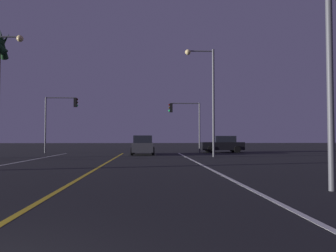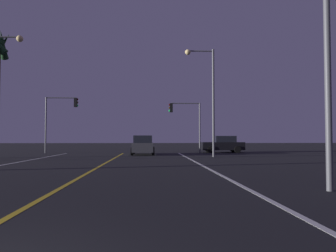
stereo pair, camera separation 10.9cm
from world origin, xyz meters
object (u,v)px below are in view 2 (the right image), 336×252
object	(u,v)px
traffic_light_near_right	(184,115)
traffic_light_near_left	(61,112)
car_ahead_far	(143,145)
street_lamp_right_far	(207,89)
street_lamp_left_mid	(1,81)
street_lamp_right_near	(307,20)
car_crossing_side	(223,144)

from	to	relation	value
traffic_light_near_right	traffic_light_near_left	xyz separation A→B (m)	(-12.13, 0.00, 0.33)
car_ahead_far	traffic_light_near_left	world-z (taller)	traffic_light_near_left
street_lamp_right_far	street_lamp_left_mid	bearing A→B (deg)	13.91
traffic_light_near_left	street_lamp_right_near	bearing A→B (deg)	-61.34
car_crossing_side	traffic_light_near_left	bearing A→B (deg)	2.93
car_crossing_side	street_lamp_right_far	bearing A→B (deg)	69.43
street_lamp_right_near	street_lamp_left_mid	size ratio (longest dim) A/B	0.89
traffic_light_near_right	street_lamp_right_near	bearing A→B (deg)	92.31
car_ahead_far	traffic_light_near_left	size ratio (longest dim) A/B	0.78
car_ahead_far	traffic_light_near_right	distance (m)	5.97
car_ahead_far	street_lamp_left_mid	size ratio (longest dim) A/B	0.52
street_lamp_left_mid	street_lamp_right_far	distance (m)	14.66
car_crossing_side	traffic_light_near_left	size ratio (longest dim) A/B	0.78
traffic_light_near_left	street_lamp_left_mid	xyz separation A→B (m)	(-1.07, -10.80, 1.13)
car_ahead_far	traffic_light_near_left	distance (m)	9.29
car_ahead_far	street_lamp_right_near	world-z (taller)	street_lamp_right_near
traffic_light_near_right	street_lamp_right_near	distance (m)	24.00
car_crossing_side	street_lamp_left_mid	world-z (taller)	street_lamp_left_mid
car_crossing_side	street_lamp_left_mid	bearing A→B (deg)	33.96
car_ahead_far	traffic_light_near_right	size ratio (longest dim) A/B	0.86
traffic_light_near_right	street_lamp_right_near	size ratio (longest dim) A/B	0.68
car_crossing_side	traffic_light_near_left	world-z (taller)	traffic_light_near_left
car_crossing_side	traffic_light_near_right	bearing A→B (deg)	11.52
car_ahead_far	car_crossing_side	xyz separation A→B (m)	(8.12, 4.08, 0.00)
street_lamp_right_near	street_lamp_right_far	world-z (taller)	street_lamp_right_far
traffic_light_near_right	car_crossing_side	bearing A→B (deg)	-168.48
street_lamp_right_near	street_lamp_left_mid	bearing A→B (deg)	-42.88
street_lamp_right_near	street_lamp_left_mid	distance (m)	19.34
street_lamp_right_far	street_lamp_right_near	bearing A→B (deg)	89.81
car_crossing_side	traffic_light_near_left	xyz separation A→B (m)	(-16.19, -0.83, 3.25)
street_lamp_right_near	street_lamp_right_far	bearing A→B (deg)	-90.19
car_crossing_side	street_lamp_right_far	xyz separation A→B (m)	(-3.04, -8.11, 4.52)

